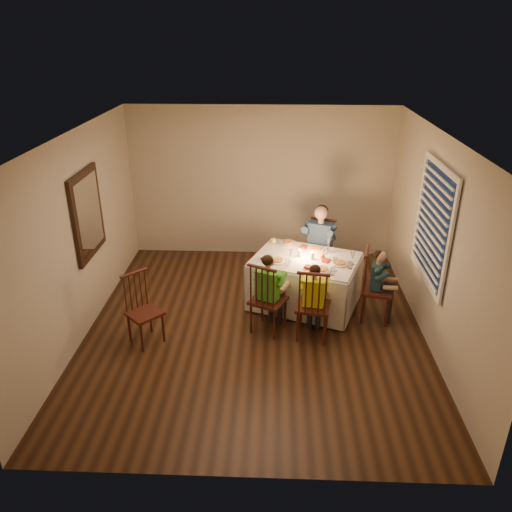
{
  "coord_description": "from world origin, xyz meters",
  "views": [
    {
      "loc": [
        0.25,
        -5.78,
        3.75
      ],
      "look_at": [
        0.01,
        0.15,
        1.01
      ],
      "focal_mm": 35.0,
      "sensor_mm": 36.0,
      "label": 1
    }
  ],
  "objects_px": {
    "chair_adult": "(317,282)",
    "chair_near_left": "(268,330)",
    "adult": "(317,282)",
    "chair_extra": "(148,341)",
    "chair_near_right": "(311,336)",
    "serving_bowl": "(288,244)",
    "child_yellow": "(311,336)",
    "child_teal": "(374,318)",
    "child_green": "(268,330)",
    "chair_end": "(374,318)",
    "dining_table": "(305,272)"
  },
  "relations": [
    {
      "from": "chair_adult",
      "to": "chair_near_right",
      "type": "distance_m",
      "value": 1.55
    },
    {
      "from": "serving_bowl",
      "to": "adult",
      "type": "bearing_deg",
      "value": 28.47
    },
    {
      "from": "child_teal",
      "to": "adult",
      "type": "bearing_deg",
      "value": 48.15
    },
    {
      "from": "adult",
      "to": "chair_extra",
      "type": "bearing_deg",
      "value": -123.55
    },
    {
      "from": "chair_adult",
      "to": "child_teal",
      "type": "xyz_separation_m",
      "value": [
        0.72,
        -1.06,
        0.0
      ]
    },
    {
      "from": "adult",
      "to": "serving_bowl",
      "type": "height_order",
      "value": "serving_bowl"
    },
    {
      "from": "chair_adult",
      "to": "child_yellow",
      "type": "height_order",
      "value": "child_yellow"
    },
    {
      "from": "dining_table",
      "to": "child_yellow",
      "type": "height_order",
      "value": "dining_table"
    },
    {
      "from": "dining_table",
      "to": "chair_near_right",
      "type": "xyz_separation_m",
      "value": [
        0.06,
        -0.83,
        -0.54
      ]
    },
    {
      "from": "chair_adult",
      "to": "child_green",
      "type": "bearing_deg",
      "value": -98.82
    },
    {
      "from": "dining_table",
      "to": "chair_extra",
      "type": "xyz_separation_m",
      "value": [
        -2.09,
        -1.03,
        -0.54
      ]
    },
    {
      "from": "chair_end",
      "to": "chair_adult",
      "type": "bearing_deg",
      "value": 48.15
    },
    {
      "from": "chair_extra",
      "to": "child_green",
      "type": "height_order",
      "value": "child_green"
    },
    {
      "from": "child_teal",
      "to": "serving_bowl",
      "type": "relative_size",
      "value": 5.1
    },
    {
      "from": "chair_near_right",
      "to": "adult",
      "type": "relative_size",
      "value": 0.8
    },
    {
      "from": "chair_near_right",
      "to": "child_teal",
      "type": "relative_size",
      "value": 0.99
    },
    {
      "from": "chair_near_left",
      "to": "adult",
      "type": "bearing_deg",
      "value": -92.81
    },
    {
      "from": "dining_table",
      "to": "child_yellow",
      "type": "relative_size",
      "value": 1.63
    },
    {
      "from": "child_green",
      "to": "serving_bowl",
      "type": "bearing_deg",
      "value": -77.75
    },
    {
      "from": "chair_extra",
      "to": "child_green",
      "type": "bearing_deg",
      "value": -33.82
    },
    {
      "from": "child_teal",
      "to": "chair_end",
      "type": "bearing_deg",
      "value": 0.0
    },
    {
      "from": "chair_near_left",
      "to": "child_green",
      "type": "xyz_separation_m",
      "value": [
        0.0,
        0.0,
        0.0
      ]
    },
    {
      "from": "chair_extra",
      "to": "serving_bowl",
      "type": "height_order",
      "value": "serving_bowl"
    },
    {
      "from": "chair_end",
      "to": "chair_extra",
      "type": "xyz_separation_m",
      "value": [
        -3.06,
        -0.68,
        0.0
      ]
    },
    {
      "from": "chair_near_left",
      "to": "child_green",
      "type": "relative_size",
      "value": 0.92
    },
    {
      "from": "chair_adult",
      "to": "chair_extra",
      "type": "distance_m",
      "value": 2.91
    },
    {
      "from": "chair_adult",
      "to": "chair_near_left",
      "type": "height_order",
      "value": "same"
    },
    {
      "from": "chair_adult",
      "to": "serving_bowl",
      "type": "height_order",
      "value": "serving_bowl"
    },
    {
      "from": "chair_adult",
      "to": "chair_near_right",
      "type": "bearing_deg",
      "value": -77.07
    },
    {
      "from": "chair_near_right",
      "to": "serving_bowl",
      "type": "height_order",
      "value": "serving_bowl"
    },
    {
      "from": "child_green",
      "to": "serving_bowl",
      "type": "distance_m",
      "value": 1.41
    },
    {
      "from": "chair_near_right",
      "to": "child_teal",
      "type": "distance_m",
      "value": 1.03
    },
    {
      "from": "child_green",
      "to": "child_yellow",
      "type": "relative_size",
      "value": 1.06
    },
    {
      "from": "dining_table",
      "to": "chair_extra",
      "type": "bearing_deg",
      "value": -133.74
    },
    {
      "from": "child_green",
      "to": "child_yellow",
      "type": "bearing_deg",
      "value": -166.84
    },
    {
      "from": "child_teal",
      "to": "child_yellow",
      "type": "bearing_deg",
      "value": 131.61
    },
    {
      "from": "chair_end",
      "to": "child_green",
      "type": "relative_size",
      "value": 0.92
    },
    {
      "from": "chair_near_right",
      "to": "child_teal",
      "type": "bearing_deg",
      "value": -142.03
    },
    {
      "from": "child_yellow",
      "to": "child_green",
      "type": "bearing_deg",
      "value": -2.39
    },
    {
      "from": "chair_end",
      "to": "adult",
      "type": "xyz_separation_m",
      "value": [
        -0.72,
        1.06,
        0.0
      ]
    },
    {
      "from": "chair_near_right",
      "to": "adult",
      "type": "height_order",
      "value": "adult"
    },
    {
      "from": "chair_near_right",
      "to": "chair_end",
      "type": "distance_m",
      "value": 1.03
    },
    {
      "from": "chair_adult",
      "to": "serving_bowl",
      "type": "relative_size",
      "value": 5.06
    },
    {
      "from": "adult",
      "to": "chair_end",
      "type": "bearing_deg",
      "value": -35.95
    },
    {
      "from": "child_yellow",
      "to": "child_teal",
      "type": "bearing_deg",
      "value": -142.03
    },
    {
      "from": "chair_near_right",
      "to": "child_green",
      "type": "relative_size",
      "value": 0.92
    },
    {
      "from": "child_green",
      "to": "serving_bowl",
      "type": "height_order",
      "value": "serving_bowl"
    },
    {
      "from": "chair_adult",
      "to": "chair_end",
      "type": "height_order",
      "value": "same"
    },
    {
      "from": "chair_near_left",
      "to": "serving_bowl",
      "type": "relative_size",
      "value": 5.06
    },
    {
      "from": "serving_bowl",
      "to": "child_teal",
      "type": "bearing_deg",
      "value": -33.09
    }
  ]
}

